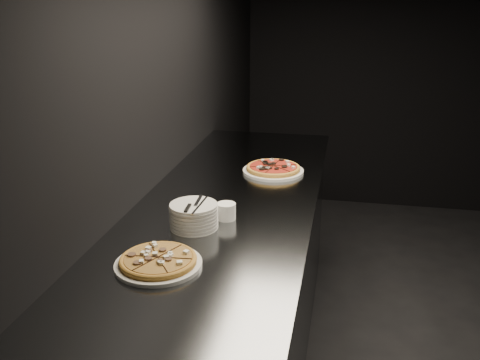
% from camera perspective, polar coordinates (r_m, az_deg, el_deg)
% --- Properties ---
extents(wall_left, '(0.02, 5.00, 2.80)m').
position_cam_1_polar(wall_left, '(2.25, -10.83, 9.84)').
color(wall_left, black).
rests_on(wall_left, floor).
extents(counter, '(0.74, 2.44, 0.92)m').
position_cam_1_polar(counter, '(2.47, -1.27, -12.32)').
color(counter, slate).
rests_on(counter, floor).
extents(pizza_mushroom, '(0.28, 0.28, 0.03)m').
position_cam_1_polar(pizza_mushroom, '(1.76, -8.71, -8.56)').
color(pizza_mushroom, silver).
rests_on(pizza_mushroom, counter).
extents(pizza_tomato, '(0.34, 0.34, 0.03)m').
position_cam_1_polar(pizza_tomato, '(2.64, 3.56, 1.20)').
color(pizza_tomato, silver).
rests_on(pizza_tomato, counter).
extents(plate_stack, '(0.18, 0.18, 0.09)m').
position_cam_1_polar(plate_stack, '(2.01, -4.95, -3.82)').
color(plate_stack, silver).
rests_on(plate_stack, counter).
extents(cutlery, '(0.07, 0.19, 0.01)m').
position_cam_1_polar(cutlery, '(1.98, -4.90, -2.67)').
color(cutlery, silver).
rests_on(cutlery, plate_stack).
extents(ramekin, '(0.07, 0.07, 0.07)m').
position_cam_1_polar(ramekin, '(2.08, -1.47, -3.31)').
color(ramekin, white).
rests_on(ramekin, counter).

